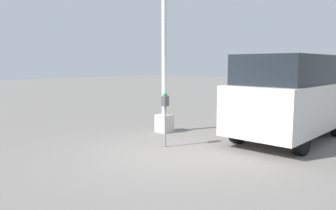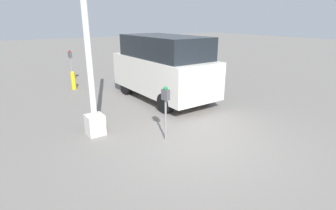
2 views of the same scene
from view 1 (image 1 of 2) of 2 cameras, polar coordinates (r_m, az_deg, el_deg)
ground_plane at (r=7.85m, az=-1.15°, el=-8.65°), size 80.00×80.00×0.00m
parking_meter_near at (r=8.36m, az=-0.49°, el=-0.41°), size 0.22×0.14×1.40m
parking_meter_far at (r=15.05m, az=20.65°, el=2.87°), size 0.22×0.14×1.53m
lamp_post at (r=10.20m, az=-0.66°, el=5.01°), size 0.44×0.44×5.65m
parked_van at (r=9.79m, az=20.65°, el=1.55°), size 4.47×1.95×2.38m
fire_hydrant at (r=14.00m, az=16.97°, el=-0.29°), size 0.20×0.20×0.79m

